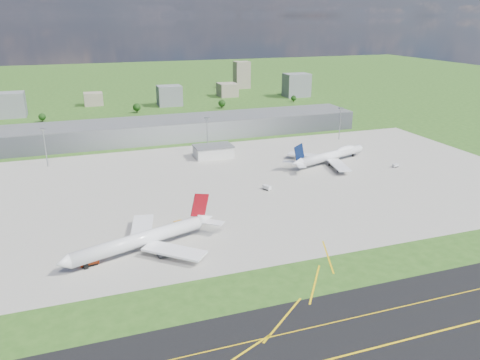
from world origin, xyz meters
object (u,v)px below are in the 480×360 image
object	(u,v)px
airliner_red_twin	(145,239)
tug_yellow	(178,223)
van_white_far	(396,166)
airliner_blue_quad	(331,155)
van_white_near	(267,188)
fire_truck	(89,262)

from	to	relation	value
airliner_red_twin	tug_yellow	bearing A→B (deg)	-151.17
tug_yellow	van_white_far	world-z (taller)	van_white_far
airliner_red_twin	airliner_blue_quad	xyz separation A→B (m)	(137.77, 85.45, -0.13)
airliner_red_twin	van_white_near	size ratio (longest dim) A/B	12.08
fire_truck	tug_yellow	distance (m)	49.21
tug_yellow	airliner_blue_quad	bearing A→B (deg)	13.66
airliner_blue_quad	tug_yellow	size ratio (longest dim) A/B	15.32
airliner_red_twin	fire_truck	distance (m)	24.15
airliner_red_twin	tug_yellow	xyz separation A→B (m)	(18.58, 20.29, -4.25)
airliner_blue_quad	tug_yellow	xyz separation A→B (m)	(-119.19, -65.16, -4.12)
airliner_blue_quad	van_white_near	world-z (taller)	airliner_blue_quad
tug_yellow	van_white_near	world-z (taller)	van_white_near
fire_truck	van_white_far	bearing A→B (deg)	11.06
fire_truck	tug_yellow	world-z (taller)	fire_truck
van_white_near	van_white_far	size ratio (longest dim) A/B	1.22
fire_truck	van_white_near	world-z (taller)	fire_truck
fire_truck	van_white_far	distance (m)	207.76
airliner_red_twin	tug_yellow	world-z (taller)	airliner_red_twin
airliner_red_twin	tug_yellow	distance (m)	27.83
airliner_red_twin	van_white_far	size ratio (longest dim) A/B	14.78
tug_yellow	van_white_near	xyz separation A→B (m)	(58.07, 30.54, 0.34)
fire_truck	van_white_near	distance (m)	114.74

